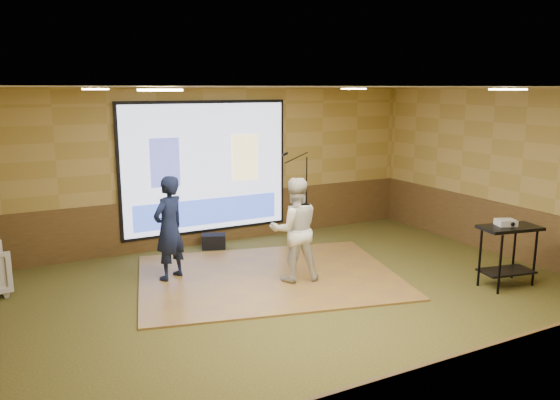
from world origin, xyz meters
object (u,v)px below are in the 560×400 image
player_left (169,228)px  projector (506,222)px  dance_floor (269,276)px  duffel_bag (214,241)px  player_right (295,230)px  av_table (508,245)px  projector_screen (206,169)px  mic_stand (304,213)px

player_left → projector: size_ratio=5.95×
dance_floor → player_left: bearing=156.7°
projector → duffel_bag: size_ratio=0.63×
player_left → player_right: size_ratio=1.01×
player_right → av_table: bearing=162.8°
projector_screen → dance_floor: bearing=-85.4°
av_table → player_right: bearing=148.9°
projector_screen → duffel_bag: projector_screen is taller
player_left → player_right: player_left is taller
player_right → projector_screen: bearing=-66.2°
mic_stand → dance_floor: bearing=-144.2°
player_left → projector_screen: bearing=-157.4°
projector_screen → mic_stand: bearing=-13.2°
dance_floor → mic_stand: (1.72, 1.83, 0.48)m
projector → dance_floor: bearing=168.2°
projector → projector_screen: bearing=148.3°
player_left → dance_floor: bearing=126.0°
projector_screen → mic_stand: projector_screen is taller
player_right → projector: (2.76, -1.61, 0.15)m
projector_screen → av_table: bearing=-53.1°
projector → mic_stand: bearing=130.3°
av_table → duffel_bag: bearing=129.5°
player_right → projector: bearing=163.6°
av_table → duffel_bag: size_ratio=2.17×
dance_floor → duffel_bag: duffel_bag is taller
projector_screen → duffel_bag: (-0.02, -0.35, -1.34)m
player_right → mic_stand: size_ratio=0.92×
projector_screen → player_left: 2.17m
mic_stand → duffel_bag: mic_stand is taller
projector → player_left: bearing=171.1°
projector_screen → av_table: 5.45m
duffel_bag → player_left: bearing=-133.1°
player_right → duffel_bag: player_right is taller
mic_stand → player_right: bearing=-134.4°
duffel_bag → projector: bearing=-50.3°
dance_floor → projector_screen: bearing=94.6°
mic_stand → duffel_bag: size_ratio=4.05×
player_left → projector: player_left is taller
projector_screen → duffel_bag: bearing=-92.6°
dance_floor → player_right: player_right is taller
player_left → projector: 5.15m
dance_floor → av_table: size_ratio=4.28×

